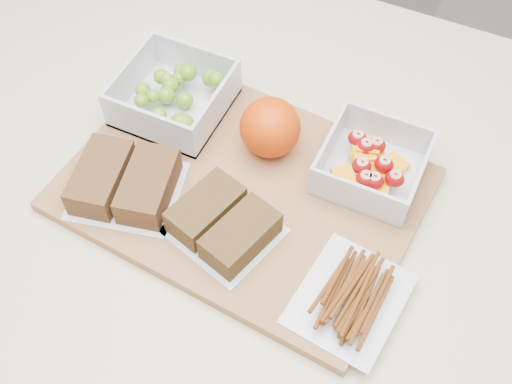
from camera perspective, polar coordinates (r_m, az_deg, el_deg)
counter at (r=1.19m, az=-1.09°, el=-13.56°), size 1.20×0.90×0.90m
cutting_board at (r=0.80m, az=-1.24°, el=0.22°), size 0.44×0.33×0.02m
grape_container at (r=0.86m, az=-7.12°, el=8.53°), size 0.13×0.13×0.06m
fruit_container at (r=0.80m, az=10.24°, el=2.33°), size 0.12×0.12×0.05m
orange at (r=0.80m, az=1.27°, el=5.75°), size 0.08×0.08×0.08m
sandwich_bag_left at (r=0.78m, az=-11.57°, el=0.88°), size 0.15×0.14×0.04m
sandwich_bag_center at (r=0.74m, az=-2.93°, el=-2.77°), size 0.14×0.13×0.04m
pretzel_bag at (r=0.71m, az=8.46°, el=-8.94°), size 0.12×0.14×0.03m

